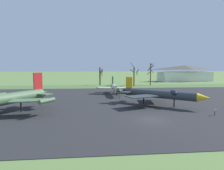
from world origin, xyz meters
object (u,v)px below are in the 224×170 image
(info_placard_front_left, at_px, (215,112))
(visitor_building, at_px, (185,73))
(info_placard_rear_left, at_px, (120,96))
(jet_fighter_rear_left, at_px, (115,88))
(jet_fighter_front_left, at_px, (160,94))

(info_placard_front_left, height_order, visitor_building, visitor_building)
(info_placard_rear_left, xyz_separation_m, visitor_building, (40.72, 50.03, 3.36))
(info_placard_front_left, distance_m, info_placard_rear_left, 19.54)
(info_placard_front_left, distance_m, jet_fighter_rear_left, 25.06)
(info_placard_front_left, bearing_deg, visitor_building, 66.31)
(info_placard_rear_left, bearing_deg, info_placard_front_left, -52.17)
(info_placard_front_left, xyz_separation_m, jet_fighter_rear_left, (-12.26, 21.83, 1.26))
(info_placard_front_left, xyz_separation_m, info_placard_rear_left, (-11.99, 15.44, 0.07))
(info_placard_rear_left, height_order, visitor_building, visitor_building)
(info_placard_front_left, height_order, jet_fighter_rear_left, jet_fighter_rear_left)
(jet_fighter_rear_left, relative_size, info_placard_rear_left, 13.40)
(jet_fighter_rear_left, height_order, visitor_building, visitor_building)
(info_placard_front_left, relative_size, visitor_building, 0.03)
(visitor_building, bearing_deg, jet_fighter_front_left, -120.57)
(info_placard_rear_left, distance_m, visitor_building, 64.59)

